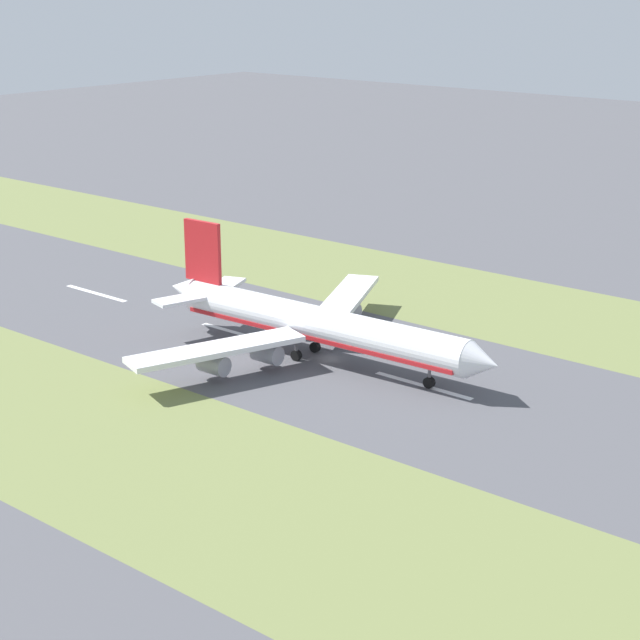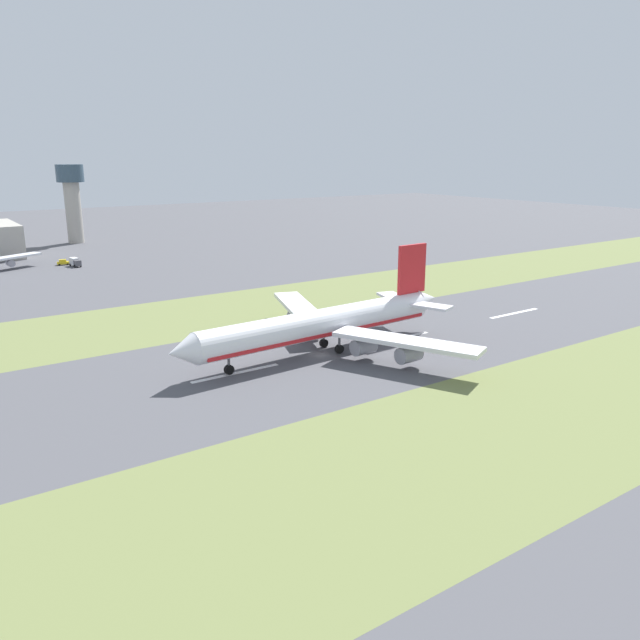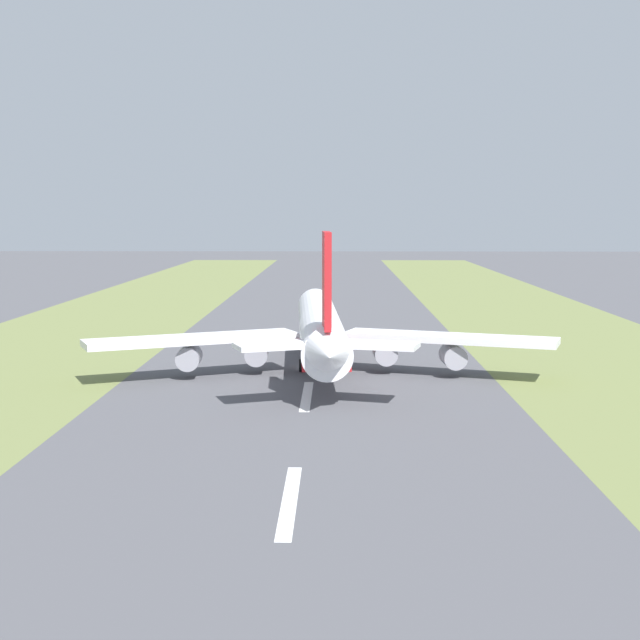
# 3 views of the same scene
# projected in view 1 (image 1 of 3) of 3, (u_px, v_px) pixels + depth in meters

# --- Properties ---
(ground_plane) EXTENTS (800.00, 800.00, 0.00)m
(ground_plane) POSITION_uv_depth(u_px,v_px,m) (329.00, 359.00, 178.99)
(ground_plane) COLOR #4C4C51
(grass_median_west) EXTENTS (40.00, 600.00, 0.01)m
(grass_median_west) POSITION_uv_depth(u_px,v_px,m) (473.00, 299.00, 211.94)
(grass_median_west) COLOR olive
(grass_median_west) RESTS_ON ground
(grass_median_east) EXTENTS (40.00, 600.00, 0.01)m
(grass_median_east) POSITION_uv_depth(u_px,v_px,m) (121.00, 446.00, 146.05)
(grass_median_east) COLOR olive
(grass_median_east) RESTS_ON ground
(centreline_dash_near) EXTENTS (1.20, 18.00, 0.01)m
(centreline_dash_near) POSITION_uv_depth(u_px,v_px,m) (96.00, 293.00, 216.07)
(centreline_dash_near) COLOR silver
(centreline_dash_near) RESTS_ON ground
(centreline_dash_mid) EXTENTS (1.20, 18.00, 0.01)m
(centreline_dash_mid) POSITION_uv_depth(u_px,v_px,m) (239.00, 334.00, 191.75)
(centreline_dash_mid) COLOR silver
(centreline_dash_mid) RESTS_ON ground
(centreline_dash_far) EXTENTS (1.20, 18.00, 0.01)m
(centreline_dash_far) POSITION_uv_depth(u_px,v_px,m) (423.00, 386.00, 167.42)
(centreline_dash_far) COLOR silver
(centreline_dash_far) RESTS_ON ground
(airplane_main_jet) EXTENTS (64.06, 67.19, 20.20)m
(airplane_main_jet) POSITION_uv_depth(u_px,v_px,m) (311.00, 323.00, 177.91)
(airplane_main_jet) COLOR white
(airplane_main_jet) RESTS_ON ground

